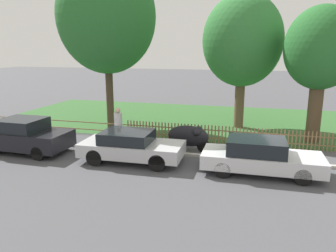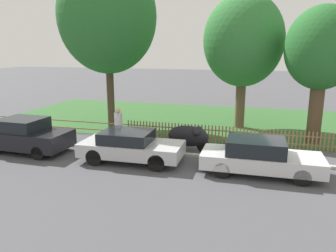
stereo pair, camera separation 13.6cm
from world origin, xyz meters
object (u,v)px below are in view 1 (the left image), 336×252
object	(u,v)px
parked_car_navy_estate	(260,156)
tree_mid_park	(321,50)
covered_motorcycle	(189,136)
parked_car_silver_hatchback	(26,136)
tree_behind_motorcycle	(242,41)
pedestrian_near_fence	(118,125)
tree_nearest_kerb	(107,17)
parked_car_black_saloon	(131,146)

from	to	relation	value
parked_car_navy_estate	tree_mid_park	world-z (taller)	tree_mid_park
covered_motorcycle	parked_car_navy_estate	bearing A→B (deg)	-28.85
parked_car_silver_hatchback	parked_car_navy_estate	xyz separation A→B (m)	(10.11, 0.02, -0.09)
covered_motorcycle	tree_mid_park	bearing A→B (deg)	33.05
parked_car_silver_hatchback	parked_car_navy_estate	bearing A→B (deg)	1.34
tree_behind_motorcycle	pedestrian_near_fence	distance (m)	8.56
pedestrian_near_fence	tree_nearest_kerb	bearing A→B (deg)	-40.77
parked_car_black_saloon	parked_car_navy_estate	bearing A→B (deg)	-1.27
tree_mid_park	pedestrian_near_fence	size ratio (longest dim) A/B	3.48
tree_nearest_kerb	tree_behind_motorcycle	world-z (taller)	tree_nearest_kerb
covered_motorcycle	pedestrian_near_fence	world-z (taller)	pedestrian_near_fence
tree_behind_motorcycle	parked_car_navy_estate	bearing A→B (deg)	-80.81
parked_car_navy_estate	covered_motorcycle	xyz separation A→B (m)	(-3.08, 2.05, 0.04)
parked_car_navy_estate	tree_nearest_kerb	distance (m)	11.42
tree_nearest_kerb	pedestrian_near_fence	world-z (taller)	tree_nearest_kerb
tree_nearest_kerb	tree_mid_park	bearing A→B (deg)	-1.12
tree_nearest_kerb	parked_car_black_saloon	bearing A→B (deg)	-57.75
tree_nearest_kerb	tree_behind_motorcycle	distance (m)	7.65
covered_motorcycle	pedestrian_near_fence	distance (m)	3.37
parked_car_navy_estate	covered_motorcycle	distance (m)	3.70
tree_nearest_kerb	tree_mid_park	size ratio (longest dim) A/B	1.43
covered_motorcycle	tree_behind_motorcycle	world-z (taller)	tree_behind_motorcycle
tree_behind_motorcycle	tree_nearest_kerb	bearing A→B (deg)	-164.17
parked_car_navy_estate	pedestrian_near_fence	distance (m)	6.70
tree_mid_park	tree_nearest_kerb	bearing A→B (deg)	178.88
parked_car_navy_estate	pedestrian_near_fence	bearing A→B (deg)	163.49
parked_car_black_saloon	pedestrian_near_fence	distance (m)	2.31
parked_car_black_saloon	pedestrian_near_fence	bearing A→B (deg)	124.63
parked_car_silver_hatchback	covered_motorcycle	distance (m)	7.33
parked_car_black_saloon	tree_behind_motorcycle	size ratio (longest dim) A/B	0.56
parked_car_silver_hatchback	parked_car_black_saloon	bearing A→B (deg)	1.26
parked_car_silver_hatchback	tree_mid_park	size ratio (longest dim) A/B	0.60
parked_car_navy_estate	covered_motorcycle	world-z (taller)	parked_car_navy_estate
parked_car_silver_hatchback	covered_motorcycle	world-z (taller)	parked_car_silver_hatchback
pedestrian_near_fence	parked_car_black_saloon	bearing A→B (deg)	145.26
parked_car_silver_hatchback	tree_behind_motorcycle	size ratio (longest dim) A/B	0.52
parked_car_black_saloon	covered_motorcycle	bearing A→B (deg)	44.40
tree_nearest_kerb	tree_behind_motorcycle	size ratio (longest dim) A/B	1.24
parked_car_silver_hatchback	pedestrian_near_fence	size ratio (longest dim) A/B	2.09
parked_car_silver_hatchback	tree_behind_motorcycle	distance (m)	12.31
parked_car_black_saloon	tree_mid_park	xyz separation A→B (m)	(7.63, 5.10, 3.81)
parked_car_silver_hatchback	parked_car_black_saloon	world-z (taller)	parked_car_silver_hatchback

